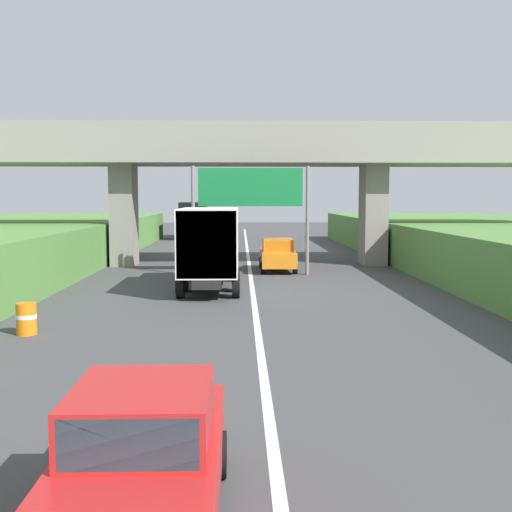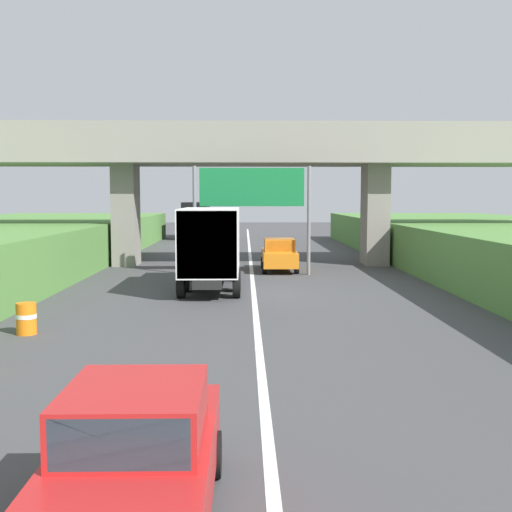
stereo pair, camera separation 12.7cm
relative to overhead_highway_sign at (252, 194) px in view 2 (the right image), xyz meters
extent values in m
cube|color=white|center=(0.00, -2.44, -4.02)|extent=(0.20, 98.08, 0.01)
cube|color=gray|center=(0.00, 4.82, 2.26)|extent=(40.00, 4.80, 1.10)
cube|color=gray|center=(0.00, 2.60, 3.36)|extent=(40.00, 0.36, 1.10)
cube|color=gray|center=(0.00, 7.04, 3.36)|extent=(40.00, 0.36, 1.10)
cube|color=gray|center=(-7.15, 4.82, -1.16)|extent=(1.30, 2.20, 5.74)
cube|color=gray|center=(7.15, 4.82, -1.16)|extent=(1.30, 2.20, 5.74)
cylinder|color=slate|center=(-2.85, 0.00, -1.31)|extent=(0.18, 0.18, 5.44)
cylinder|color=slate|center=(2.85, 0.00, -1.31)|extent=(0.18, 0.18, 5.44)
cube|color=#167238|center=(0.00, 0.00, 0.36)|extent=(5.20, 0.12, 1.90)
cube|color=white|center=(0.00, -0.01, 0.36)|extent=(4.89, 0.01, 1.67)
cube|color=black|center=(-1.75, -4.94, -3.36)|extent=(1.10, 7.30, 0.36)
cube|color=#233D9E|center=(-1.75, -2.34, -2.13)|extent=(2.10, 2.10, 2.10)
cube|color=#2D3842|center=(-1.75, -1.32, -1.83)|extent=(1.89, 0.06, 0.90)
cube|color=silver|center=(-1.75, -5.99, -1.88)|extent=(2.30, 5.20, 2.60)
cube|color=#A8A8A4|center=(-1.75, -8.57, -1.88)|extent=(2.21, 0.04, 2.50)
cylinder|color=black|center=(-2.72, -2.34, -3.54)|extent=(0.30, 0.96, 0.96)
cylinder|color=black|center=(-0.78, -2.34, -3.54)|extent=(0.30, 0.96, 0.96)
cylinder|color=black|center=(-2.82, -7.42, -3.54)|extent=(0.30, 0.96, 0.96)
cylinder|color=black|center=(-0.68, -7.42, -3.54)|extent=(0.30, 0.96, 0.96)
cylinder|color=black|center=(-2.82, -5.73, -3.54)|extent=(0.30, 0.96, 0.96)
cylinder|color=black|center=(-0.68, -5.73, -3.54)|extent=(0.30, 0.96, 0.96)
cube|color=black|center=(-4.90, 29.08, -3.36)|extent=(1.10, 7.30, 0.36)
cube|color=black|center=(-4.90, 31.68, -2.13)|extent=(2.10, 2.10, 2.10)
cube|color=#2D3842|center=(-4.90, 32.70, -1.83)|extent=(1.89, 0.06, 0.90)
cube|color=black|center=(-4.90, 28.03, -1.88)|extent=(2.30, 5.20, 2.60)
cube|color=black|center=(-4.90, 25.45, -1.88)|extent=(2.21, 0.04, 2.50)
cylinder|color=black|center=(-5.87, 31.68, -3.54)|extent=(0.30, 0.96, 0.96)
cylinder|color=black|center=(-3.93, 31.68, -3.54)|extent=(0.30, 0.96, 0.96)
cylinder|color=black|center=(-5.97, 26.60, -3.54)|extent=(0.30, 0.96, 0.96)
cylinder|color=black|center=(-3.83, 26.60, -3.54)|extent=(0.30, 0.96, 0.96)
cylinder|color=black|center=(-5.97, 28.29, -3.54)|extent=(0.30, 0.96, 0.96)
cylinder|color=black|center=(-3.83, 28.29, -3.54)|extent=(0.30, 0.96, 0.96)
cube|color=orange|center=(1.46, 1.67, -3.32)|extent=(1.76, 4.10, 0.76)
cube|color=orange|center=(1.46, 1.52, -2.62)|extent=(1.56, 1.90, 0.64)
cube|color=#2D3842|center=(1.46, 0.60, -2.62)|extent=(1.44, 0.06, 0.54)
cylinder|color=black|center=(0.64, 2.94, -3.70)|extent=(0.22, 0.64, 0.64)
cylinder|color=black|center=(2.28, 2.94, -3.70)|extent=(0.22, 0.64, 0.64)
cylinder|color=black|center=(0.64, 0.39, -3.70)|extent=(0.22, 0.64, 0.64)
cylinder|color=black|center=(2.28, 0.39, -3.70)|extent=(0.22, 0.64, 0.64)
cube|color=red|center=(-1.63, -24.61, -3.32)|extent=(1.76, 4.10, 0.76)
cube|color=red|center=(-1.63, -24.76, -2.62)|extent=(1.56, 1.90, 0.64)
cube|color=#2D3842|center=(-1.63, -25.68, -2.62)|extent=(1.44, 0.06, 0.54)
cylinder|color=black|center=(-2.45, -23.34, -3.70)|extent=(0.22, 0.64, 0.64)
cylinder|color=black|center=(-0.81, -23.34, -3.70)|extent=(0.22, 0.64, 0.64)
cylinder|color=orange|center=(-6.55, -13.94, -3.57)|extent=(0.56, 0.56, 0.90)
cylinder|color=white|center=(-6.55, -13.94, -3.50)|extent=(0.57, 0.57, 0.12)
camera|label=1|loc=(-0.49, -31.91, -0.16)|focal=44.90mm
camera|label=2|loc=(-0.37, -31.92, -0.16)|focal=44.90mm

